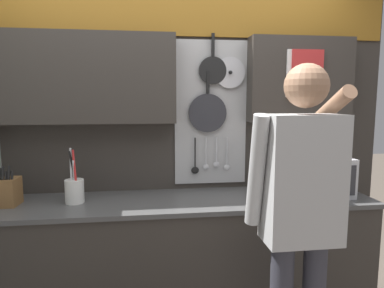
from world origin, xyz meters
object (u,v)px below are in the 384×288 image
(knife_block, at_px, (9,191))
(person, at_px, (300,204))
(microwave, at_px, (307,175))
(utensil_crock, at_px, (74,190))

(knife_block, xyz_separation_m, person, (1.65, -0.64, 0.04))
(knife_block, bearing_deg, person, -21.20)
(microwave, distance_m, knife_block, 2.00)
(knife_block, relative_size, person, 0.15)
(microwave, distance_m, person, 0.73)
(knife_block, height_order, person, person)
(utensil_crock, distance_m, person, 1.40)
(utensil_crock, height_order, person, person)
(knife_block, distance_m, utensil_crock, 0.40)
(microwave, height_order, knife_block, microwave)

